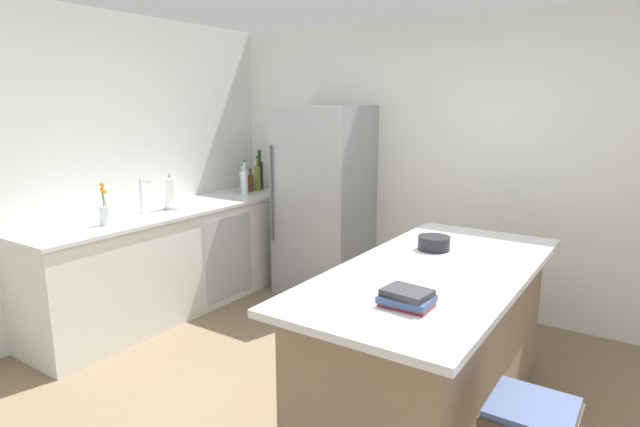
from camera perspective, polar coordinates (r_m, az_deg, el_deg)
name	(u,v)px	position (r m, az deg, el deg)	size (l,w,h in m)	color
ground_plane	(320,422)	(3.31, 0.05, -21.95)	(7.20, 7.20, 0.00)	#7A664C
wall_rear	(460,166)	(4.81, 15.14, 5.06)	(6.00, 0.10, 2.60)	silver
wall_left	(65,174)	(4.61, -26.23, 3.96)	(0.10, 6.00, 2.60)	silver
counter_run_left	(176,258)	(4.90, -15.52, -4.79)	(0.68, 2.74, 0.93)	silver
kitchen_island	(432,341)	(3.24, 12.22, -13.51)	(0.98, 2.14, 0.92)	#8E755B
refrigerator	(324,201)	(5.04, 0.45, 1.37)	(0.81, 0.71, 1.83)	#93969B
sink_faucet	(142,195)	(4.62, -19.00, 1.93)	(0.15, 0.05, 0.30)	silver
flower_vase	(105,213)	(4.29, -22.58, 0.10)	(0.09, 0.09, 0.33)	silver
paper_towel_roll	(170,194)	(4.74, -16.15, 2.06)	(0.14, 0.14, 0.31)	gray
wine_bottle	(260,174)	(5.67, -6.64, 4.35)	(0.08, 0.08, 0.42)	#19381E
olive_oil_bottle	(257,178)	(5.58, -6.90, 3.94)	(0.06, 0.06, 0.37)	olive
syrup_bottle	(251,183)	(5.53, -7.64, 3.38)	(0.07, 0.07, 0.24)	#5B3319
gin_bottle	(243,181)	(5.47, -8.47, 3.59)	(0.07, 0.07, 0.30)	#8CB79E
soda_bottle	(245,182)	(5.31, -8.27, 3.46)	(0.06, 0.06, 0.35)	silver
cookbook_stack	(407,298)	(2.48, 9.53, -9.15)	(0.24, 0.19, 0.08)	#A83338
mixing_bowl	(434,243)	(3.43, 12.42, -3.19)	(0.21, 0.21, 0.09)	black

